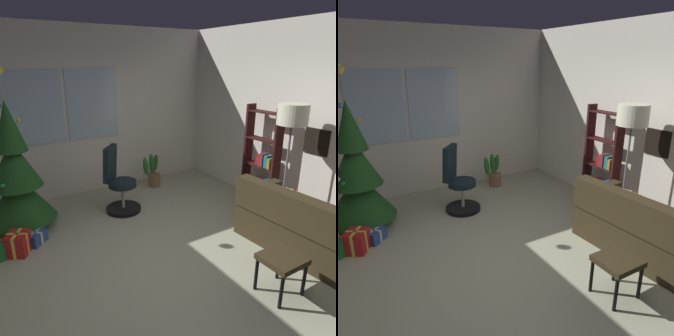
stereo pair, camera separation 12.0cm
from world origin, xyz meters
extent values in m
cube|color=#ACAF91|center=(0.00, 0.00, -0.05)|extent=(4.79, 5.72, 0.10)
cube|color=silver|center=(0.00, 2.91, 1.45)|extent=(4.79, 0.10, 2.89)
cube|color=silver|center=(-0.84, 2.85, 1.59)|extent=(0.90, 0.03, 1.20)
cube|color=silver|center=(0.12, 2.85, 1.59)|extent=(0.90, 0.03, 1.20)
cube|color=silver|center=(2.45, 0.00, 1.45)|extent=(0.10, 5.72, 2.89)
cube|color=black|center=(2.39, 0.01, 1.22)|extent=(0.02, 0.38, 0.37)
cube|color=#332A18|center=(1.65, -0.69, 0.22)|extent=(0.92, 2.08, 0.44)
cube|color=#332A18|center=(1.33, -0.70, 0.64)|extent=(0.32, 2.04, 0.40)
cube|color=#332A18|center=(1.60, 0.26, 0.54)|extent=(0.81, 0.19, 0.20)
cube|color=beige|center=(1.42, -0.17, 0.61)|extent=(0.29, 0.44, 0.42)
cube|color=#A52E35|center=(1.44, -0.58, 0.61)|extent=(0.25, 0.42, 0.42)
cube|color=#332A18|center=(0.73, -0.87, 0.41)|extent=(0.40, 0.38, 0.06)
cylinder|color=black|center=(0.55, -1.03, 0.19)|extent=(0.04, 0.04, 0.38)
cylinder|color=black|center=(0.90, -1.03, 0.19)|extent=(0.04, 0.04, 0.38)
cylinder|color=black|center=(0.55, -0.71, 0.19)|extent=(0.04, 0.04, 0.38)
cylinder|color=black|center=(0.90, -0.71, 0.19)|extent=(0.04, 0.04, 0.38)
cylinder|color=#4C331E|center=(-1.33, 1.96, 0.08)|extent=(0.12, 0.12, 0.16)
cone|color=#1E4C1E|center=(-1.33, 1.96, 0.50)|extent=(0.94, 0.94, 0.68)
cone|color=#1E4C1E|center=(-1.33, 1.96, 1.00)|extent=(0.68, 0.68, 0.68)
cone|color=#1E4C1E|center=(-1.33, 1.96, 1.50)|extent=(0.41, 0.41, 0.68)
sphere|color=red|center=(-1.24, 2.10, 1.42)|extent=(0.07, 0.07, 0.07)
sphere|color=gold|center=(-1.20, 1.96, 1.56)|extent=(0.05, 0.05, 0.05)
sphere|color=blue|center=(-1.40, 1.90, 1.77)|extent=(0.07, 0.07, 0.07)
sphere|color=#1E8C4C|center=(-1.52, 1.71, 0.79)|extent=(0.06, 0.06, 0.06)
sphere|color=#F2D14C|center=(-1.33, 1.96, 2.21)|extent=(0.12, 0.12, 0.12)
cube|color=red|center=(-1.48, 1.32, 0.14)|extent=(0.34, 0.35, 0.28)
cube|color=#EAD84C|center=(-1.48, 1.32, 0.14)|extent=(0.17, 0.25, 0.29)
cube|color=#EAD84C|center=(-1.48, 1.32, 0.14)|extent=(0.23, 0.15, 0.29)
cube|color=#2D4C99|center=(-1.26, 1.46, 0.08)|extent=(0.33, 0.33, 0.17)
cube|color=silver|center=(-1.26, 1.46, 0.08)|extent=(0.22, 0.22, 0.17)
cube|color=silver|center=(-1.26, 1.46, 0.08)|extent=(0.17, 0.17, 0.17)
cylinder|color=black|center=(0.14, 1.75, 0.03)|extent=(0.56, 0.56, 0.06)
cylinder|color=#B2B2B7|center=(0.14, 1.75, 0.26)|extent=(0.05, 0.05, 0.41)
cylinder|color=black|center=(0.14, 1.75, 0.47)|extent=(0.44, 0.44, 0.09)
cube|color=black|center=(0.00, 1.87, 0.79)|extent=(0.35, 0.37, 0.55)
cube|color=black|center=(2.18, 0.50, 0.83)|extent=(0.18, 0.04, 1.65)
cube|color=black|center=(2.18, 1.10, 0.83)|extent=(0.18, 0.04, 1.65)
cube|color=black|center=(2.18, 0.80, 0.25)|extent=(0.18, 0.56, 0.02)
cube|color=black|center=(2.18, 0.80, 0.68)|extent=(0.18, 0.56, 0.02)
cube|color=black|center=(2.18, 0.80, 1.12)|extent=(0.18, 0.56, 0.02)
cube|color=black|center=(2.18, 0.80, 1.55)|extent=(0.18, 0.56, 0.02)
cube|color=#A41B27|center=(2.19, 0.58, 0.34)|extent=(0.15, 0.04, 0.16)
cube|color=#1D5389|center=(2.20, 0.65, 0.37)|extent=(0.13, 0.07, 0.22)
cube|color=beige|center=(2.18, 0.71, 0.35)|extent=(0.17, 0.05, 0.18)
cube|color=#3F6B3C|center=(2.19, 0.79, 0.34)|extent=(0.15, 0.07, 0.16)
cube|color=#6D326E|center=(2.19, 0.86, 0.36)|extent=(0.16, 0.07, 0.19)
cube|color=#B87226|center=(2.20, 0.95, 0.35)|extent=(0.13, 0.07, 0.18)
cube|color=#545154|center=(2.20, 1.04, 0.35)|extent=(0.13, 0.07, 0.18)
cube|color=olive|center=(2.18, 0.58, 0.78)|extent=(0.17, 0.05, 0.16)
cube|color=#1D6F74|center=(2.19, 0.65, 0.79)|extent=(0.16, 0.06, 0.19)
cube|color=maroon|center=(2.18, 0.74, 0.80)|extent=(0.17, 0.08, 0.20)
cube|color=maroon|center=(2.19, 0.82, 0.78)|extent=(0.15, 0.08, 0.16)
cylinder|color=slate|center=(1.92, 0.11, 0.01)|extent=(0.28, 0.28, 0.03)
cylinder|color=slate|center=(1.92, 0.11, 0.76)|extent=(0.03, 0.03, 1.46)
cylinder|color=#EEEECA|center=(1.92, 0.11, 1.63)|extent=(0.41, 0.41, 0.28)
cylinder|color=#8A6645|center=(1.09, 2.43, 0.12)|extent=(0.23, 0.23, 0.25)
ellipsoid|color=#2E712A|center=(1.03, 2.41, 0.46)|extent=(0.19, 0.19, 0.45)
ellipsoid|color=#2E712A|center=(1.15, 2.47, 0.44)|extent=(0.17, 0.27, 0.42)
ellipsoid|color=#2E712A|center=(0.91, 2.41, 0.43)|extent=(0.16, 0.15, 0.39)
camera|label=1|loc=(-1.69, -2.58, 2.30)|focal=33.74mm
camera|label=2|loc=(-1.58, -2.64, 2.30)|focal=33.74mm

